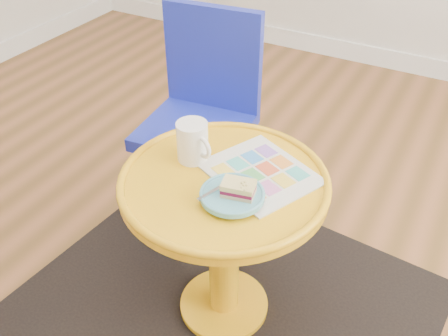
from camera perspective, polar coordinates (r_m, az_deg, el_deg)
The scene contains 10 objects.
floor at distance 1.96m, azimuth -4.09°, elevation -9.42°, with size 4.00×4.00×0.00m, color brown.
room_walls at distance 3.07m, azimuth -10.06°, elevation 10.12°, with size 4.00×4.00×4.00m.
rug at distance 1.78m, azimuth -0.00°, elevation -15.48°, with size 1.30×1.10×0.01m, color black.
side_table at distance 1.49m, azimuth -0.00°, elevation -6.09°, with size 0.59×0.59×0.56m.
chair at distance 1.86m, azimuth -2.46°, elevation 6.70°, with size 0.41×0.41×0.84m.
newspaper at distance 1.41m, azimuth 4.14°, elevation -0.54°, with size 0.29×0.25×0.01m, color silver.
mug at distance 1.43m, azimuth -3.56°, elevation 3.13°, with size 0.13×0.09×0.12m.
plate at distance 1.30m, azimuth 0.95°, elevation -3.15°, with size 0.17×0.17×0.02m.
cake_slice at distance 1.28m, azimuth 1.66°, elevation -2.34°, with size 0.10×0.07×0.04m.
fork at distance 1.32m, azimuth -0.43°, elevation -2.21°, with size 0.06×0.14×0.00m.
Camera 1 is at (0.77, -1.11, 1.41)m, focal length 40.00 mm.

